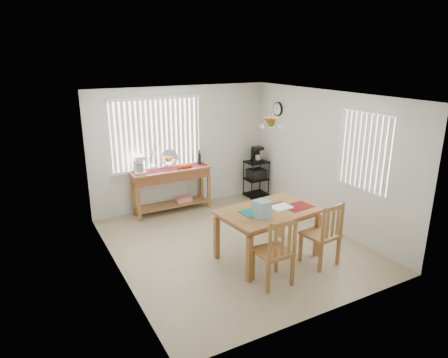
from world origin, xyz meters
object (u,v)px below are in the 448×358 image
cart_items (256,154)px  chair_right (323,234)px  sideboard (172,180)px  dining_table (268,215)px  chair_left (275,252)px  wire_cart (256,175)px

cart_items → chair_right: (-0.81, -3.18, -0.50)m
sideboard → cart_items: 2.08m
dining_table → chair_right: chair_right is taller
chair_right → cart_items: bearing=75.7°
sideboard → cart_items: cart_items is taller
cart_items → chair_right: size_ratio=0.33×
chair_left → chair_right: (1.00, 0.11, 0.00)m
wire_cart → cart_items: bearing=90.0°
cart_items → dining_table: cart_items is taller
chair_right → wire_cart: bearing=75.6°
chair_left → chair_right: size_ratio=1.00×
sideboard → chair_right: size_ratio=1.58×
sideboard → chair_left: size_ratio=1.59×
wire_cart → chair_right: chair_right is taller
wire_cart → chair_right: bearing=-104.4°
wire_cart → dining_table: bearing=-119.4°
cart_items → chair_right: bearing=-104.3°
sideboard → wire_cart: sideboard is taller
sideboard → wire_cart: bearing=-2.1°
cart_items → dining_table: (-1.44, -2.56, -0.28)m
sideboard → chair_right: 3.48m
dining_table → chair_left: bearing=-117.2°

